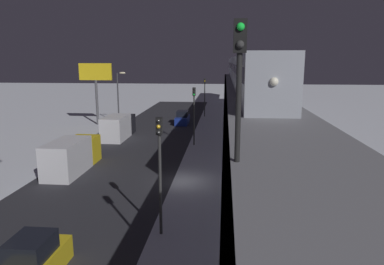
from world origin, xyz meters
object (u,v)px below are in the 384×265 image
(sedan_yellow, at_px, (32,263))
(box_truck, at_px, (119,127))
(traffic_light_mid, at_px, (194,108))
(rail_signal, at_px, (239,67))
(subway_train, at_px, (241,68))
(sedan_blue, at_px, (182,118))
(delivery_van, at_px, (72,155))
(traffic_light_near, at_px, (160,159))
(commercial_billboard, at_px, (96,78))
(traffic_light_far, at_px, (205,92))

(sedan_yellow, xyz_separation_m, box_truck, (4.80, -28.46, 0.55))
(traffic_light_mid, bearing_deg, rail_signal, 97.42)
(traffic_light_mid, bearing_deg, subway_train, -109.01)
(sedan_blue, distance_m, box_truck, 12.40)
(sedan_yellow, bearing_deg, delivery_van, 107.68)
(sedan_yellow, height_order, traffic_light_near, traffic_light_near)
(box_truck, height_order, delivery_van, same)
(subway_train, xyz_separation_m, traffic_light_near, (5.77, 37.60, -3.91))
(traffic_light_near, bearing_deg, box_truck, -68.29)
(rail_signal, relative_size, box_truck, 0.54)
(box_truck, bearing_deg, traffic_light_near, 111.71)
(subway_train, bearing_deg, delivery_van, 60.63)
(delivery_van, height_order, traffic_light_near, traffic_light_near)
(traffic_light_near, distance_m, commercial_billboard, 36.11)
(box_truck, bearing_deg, traffic_light_mid, 162.47)
(sedan_yellow, bearing_deg, traffic_light_far, 84.21)
(rail_signal, xyz_separation_m, delivery_van, (13.20, -17.99, -7.71))
(delivery_van, bearing_deg, sedan_blue, -105.45)
(subway_train, distance_m, rail_signal, 45.18)
(subway_train, distance_m, delivery_van, 31.86)
(rail_signal, relative_size, commercial_billboard, 0.45)
(sedan_blue, height_order, traffic_light_mid, traffic_light_mid)
(rail_signal, bearing_deg, sedan_blue, -81.05)
(box_truck, distance_m, traffic_light_far, 20.43)
(commercial_billboard, bearing_deg, sedan_blue, -172.06)
(subway_train, relative_size, delivery_van, 10.01)
(traffic_light_far, bearing_deg, commercial_billboard, 30.79)
(sedan_blue, height_order, box_truck, box_truck)
(traffic_light_far, bearing_deg, traffic_light_mid, 90.00)
(sedan_blue, distance_m, delivery_van, 24.78)
(sedan_yellow, height_order, traffic_light_far, traffic_light_far)
(traffic_light_near, bearing_deg, traffic_light_mid, -90.00)
(delivery_van, height_order, traffic_light_far, traffic_light_far)
(sedan_yellow, bearing_deg, traffic_light_mid, 79.54)
(sedan_yellow, xyz_separation_m, delivery_van, (4.80, -15.06, 0.55))
(sedan_blue, bearing_deg, traffic_light_mid, -77.86)
(sedan_blue, bearing_deg, sedan_yellow, -92.65)
(box_truck, height_order, traffic_light_mid, traffic_light_mid)
(traffic_light_near, height_order, traffic_light_mid, same)
(subway_train, xyz_separation_m, delivery_van, (15.27, 27.13, -6.76))
(sedan_blue, bearing_deg, delivery_van, -105.45)
(rail_signal, bearing_deg, delivery_van, -53.74)
(box_truck, xyz_separation_m, traffic_light_near, (-9.50, 23.86, 2.85))
(subway_train, height_order, box_truck, subway_train)
(commercial_billboard, bearing_deg, box_truck, 123.46)
(sedan_blue, height_order, sedan_yellow, same)
(rail_signal, relative_size, sedan_blue, 0.88)
(subway_train, height_order, traffic_light_mid, subway_train)
(traffic_light_far, bearing_deg, rail_signal, 94.29)
(box_truck, xyz_separation_m, traffic_light_far, (-9.50, -17.86, 2.85))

